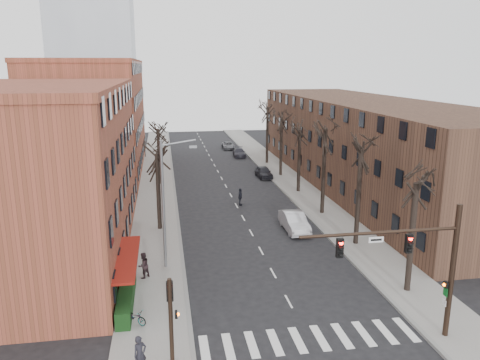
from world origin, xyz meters
name	(u,v)px	position (x,y,z in m)	size (l,w,h in m)	color
ground	(309,339)	(0.00, 0.00, 0.00)	(160.00, 160.00, 0.00)	black
sidewalk_left	(157,182)	(-8.00, 35.00, 0.07)	(4.00, 90.00, 0.15)	gray
sidewalk_right	(286,177)	(8.00, 35.00, 0.07)	(4.00, 90.00, 0.15)	gray
building_left_near	(42,173)	(-16.00, 15.00, 6.00)	(12.00, 26.00, 12.00)	brown
building_left_far	(94,118)	(-16.00, 44.00, 7.00)	(12.00, 28.00, 14.00)	brown
building_right	(364,143)	(16.00, 30.00, 5.00)	(12.00, 50.00, 10.00)	#4F3325
awning_left	(130,298)	(-9.40, 6.00, 0.00)	(1.20, 7.00, 0.15)	maroon
hedge	(126,296)	(-9.50, 5.00, 0.65)	(0.80, 6.00, 1.00)	#153813
tree_right_a	(407,292)	(7.60, 4.00, 0.00)	(5.20, 5.20, 10.00)	black
tree_right_b	(355,245)	(7.60, 12.00, 0.00)	(5.20, 5.20, 10.80)	black
tree_right_c	(322,214)	(7.60, 20.00, 0.00)	(5.20, 5.20, 11.60)	black
tree_right_d	(298,192)	(7.60, 28.00, 0.00)	(5.20, 5.20, 10.00)	black
tree_right_e	(280,176)	(7.60, 36.00, 0.00)	(5.20, 5.20, 10.80)	black
tree_right_f	(267,163)	(7.60, 44.00, 0.00)	(5.20, 5.20, 11.60)	black
tree_left_a	(160,230)	(-7.60, 18.00, 0.00)	(5.20, 5.20, 9.50)	black
tree_left_b	(160,185)	(-7.60, 34.00, 0.00)	(5.20, 5.20, 9.50)	black
signal_mast_arm	(425,260)	(5.45, -1.00, 4.40)	(8.14, 0.30, 7.20)	black
signal_pole_left	(171,314)	(-6.99, -0.95, 2.61)	(0.47, 0.44, 4.40)	black
streetlight	(166,199)	(-7.03, 10.00, 5.01)	(2.45, 0.22, 9.03)	slate
silver_sedan	(294,222)	(3.71, 15.94, 0.80)	(1.69, 4.84, 1.60)	#B7B8BE
parked_car_near	(264,172)	(5.30, 35.56, 0.70)	(1.66, 4.13, 1.41)	black
parked_car_mid	(239,153)	(4.52, 49.87, 0.64)	(1.79, 4.40, 1.28)	#22222A
parked_car_far	(228,145)	(3.80, 57.06, 0.58)	(1.92, 4.16, 1.15)	#5A5C61
pedestrian_a	(140,354)	(-8.44, -1.50, 1.04)	(0.65, 0.42, 1.77)	black
pedestrian_b	(143,265)	(-8.64, 8.40, 1.02)	(0.85, 0.66, 1.74)	black
pedestrian_crossing	(240,197)	(0.38, 24.02, 0.89)	(1.05, 0.44, 1.78)	black
bicycle	(134,317)	(-8.94, 2.74, 0.55)	(0.54, 1.54, 0.81)	gray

